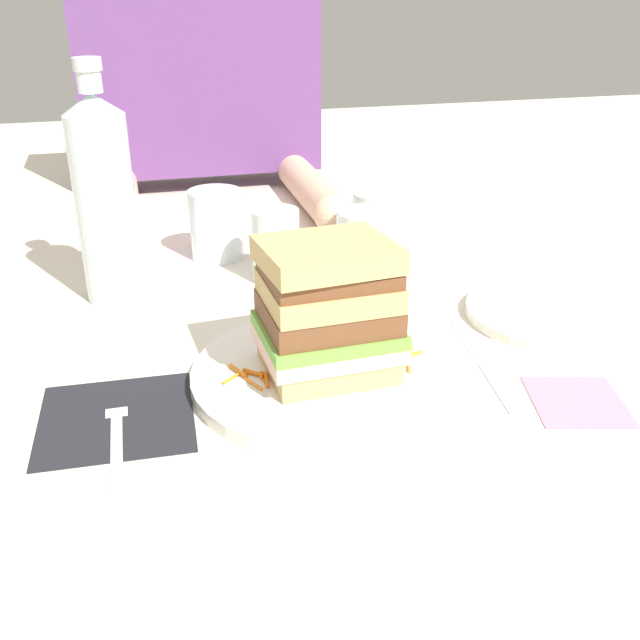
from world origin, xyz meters
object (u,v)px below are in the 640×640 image
at_px(napkin_dark, 117,417).
at_px(water_bottle, 105,198).
at_px(side_plate, 551,312).
at_px(sandwich, 328,309).
at_px(diner_across, 199,54).
at_px(empty_tumbler_0, 216,224).
at_px(empty_tumbler_3, 129,233).
at_px(knife, 485,364).
at_px(main_plate, 328,375).
at_px(fork, 116,428).
at_px(juice_glass, 364,253).
at_px(napkin_pink, 577,401).
at_px(empty_tumbler_1, 377,222).
at_px(empty_tumbler_2, 276,245).

relative_size(napkin_dark, water_bottle, 0.49).
xyz_separation_m(napkin_dark, side_plate, (0.50, 0.09, 0.00)).
relative_size(sandwich, diner_across, 0.26).
distance_m(sandwich, napkin_dark, 0.22).
relative_size(empty_tumbler_0, empty_tumbler_3, 1.11).
bearing_deg(knife, empty_tumbler_0, 120.26).
xyz_separation_m(water_bottle, side_plate, (0.50, -0.19, -0.12)).
distance_m(knife, water_bottle, 0.48).
distance_m(sandwich, empty_tumbler_0, 0.38).
relative_size(main_plate, water_bottle, 0.95).
distance_m(water_bottle, diner_across, 0.53).
distance_m(fork, juice_glass, 0.42).
height_order(sandwich, side_plate, sandwich).
distance_m(fork, napkin_pink, 0.43).
bearing_deg(napkin_dark, empty_tumbler_0, 69.66).
relative_size(juice_glass, empty_tumbler_0, 1.02).
bearing_deg(napkin_dark, water_bottle, 89.13).
distance_m(juice_glass, side_plate, 0.24).
bearing_deg(water_bottle, napkin_dark, -90.87).
distance_m(empty_tumbler_3, diner_across, 0.44).
relative_size(fork, diner_across, 0.31).
height_order(empty_tumbler_1, diner_across, diner_across).
distance_m(water_bottle, empty_tumbler_2, 0.22).
height_order(juice_glass, side_plate, juice_glass).
xyz_separation_m(empty_tumbler_2, side_plate, (0.29, -0.20, -0.04)).
height_order(knife, side_plate, side_plate).
bearing_deg(empty_tumbler_2, empty_tumbler_3, 148.51).
height_order(fork, napkin_pink, fork).
distance_m(juice_glass, empty_tumbler_3, 0.33).
height_order(empty_tumbler_3, napkin_pink, empty_tumbler_3).
relative_size(fork, empty_tumbler_3, 1.90).
xyz_separation_m(knife, diner_across, (-0.20, 0.76, 0.24)).
bearing_deg(napkin_dark, fork, -90.61).
bearing_deg(sandwich, napkin_dark, -175.52).
relative_size(main_plate, knife, 1.36).
height_order(sandwich, napkin_pink, sandwich).
distance_m(knife, diner_across, 0.82).
height_order(napkin_dark, empty_tumbler_0, empty_tumbler_0).
xyz_separation_m(empty_tumbler_1, side_plate, (0.13, -0.27, -0.04)).
bearing_deg(empty_tumbler_2, empty_tumbler_1, 23.15).
height_order(fork, empty_tumbler_3, empty_tumbler_3).
xyz_separation_m(juice_glass, empty_tumbler_0, (-0.17, 0.15, 0.01)).
bearing_deg(empty_tumbler_3, napkin_dark, -93.81).
bearing_deg(side_plate, juice_glass, 140.30).
xyz_separation_m(napkin_dark, empty_tumbler_2, (0.21, 0.29, 0.05)).
bearing_deg(empty_tumbler_0, napkin_pink, -59.58).
xyz_separation_m(sandwich, napkin_dark, (-0.21, -0.02, -0.08)).
xyz_separation_m(knife, empty_tumbler_2, (-0.16, 0.28, 0.05)).
bearing_deg(empty_tumbler_3, empty_tumbler_1, -6.93).
distance_m(main_plate, juice_glass, 0.26).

